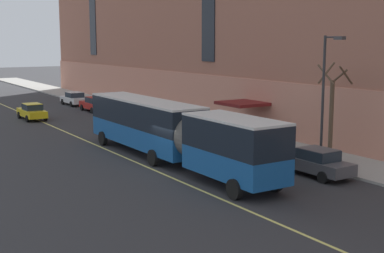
# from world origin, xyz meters

# --- Properties ---
(ground_plane) EXTENTS (260.00, 260.00, 0.00)m
(ground_plane) POSITION_xyz_m (0.00, 0.00, 0.00)
(ground_plane) COLOR #303033
(sidewalk) EXTENTS (4.47, 160.00, 0.15)m
(sidewalk) POSITION_xyz_m (9.23, 3.00, 0.07)
(sidewalk) COLOR #9E9B93
(sidewalk) RESTS_ON ground
(city_bus) EXTENTS (2.89, 19.02, 3.62)m
(city_bus) POSITION_xyz_m (0.37, 1.23, 2.10)
(city_bus) COLOR #19569E
(city_bus) RESTS_ON ground
(parked_car_darkgray_0) EXTENTS (1.98, 4.59, 1.56)m
(parked_car_darkgray_0) POSITION_xyz_m (5.67, -5.65, 0.78)
(parked_car_darkgray_0) COLOR #4C4C51
(parked_car_darkgray_0) RESTS_ON ground
(parked_car_white_1) EXTENTS (2.08, 4.39, 1.56)m
(parked_car_white_1) POSITION_xyz_m (5.91, 4.83, 0.78)
(parked_car_white_1) COLOR silver
(parked_car_white_1) RESTS_ON ground
(parked_car_red_2) EXTENTS (2.04, 4.76, 1.56)m
(parked_car_red_2) POSITION_xyz_m (5.67, 26.76, 0.79)
(parked_car_red_2) COLOR #B21E19
(parked_car_red_2) RESTS_ON ground
(parked_car_navy_3) EXTENTS (2.11, 4.44, 1.56)m
(parked_car_navy_3) POSITION_xyz_m (5.88, 18.37, 0.78)
(parked_car_navy_3) COLOR navy
(parked_car_navy_3) RESTS_ON ground
(parked_car_white_6) EXTENTS (2.03, 4.73, 1.56)m
(parked_car_white_6) POSITION_xyz_m (5.70, 33.30, 0.78)
(parked_car_white_6) COLOR silver
(parked_car_white_6) RESTS_ON ground
(taxi_cab) EXTENTS (1.92, 4.57, 1.56)m
(taxi_cab) POSITION_xyz_m (-1.70, 24.27, 0.78)
(taxi_cab) COLOR yellow
(taxi_cab) RESTS_ON ground
(street_tree_mid_block) EXTENTS (1.87, 1.85, 5.96)m
(street_tree_mid_block) POSITION_xyz_m (9.40, -3.19, 3.20)
(street_tree_mid_block) COLOR brown
(street_tree_mid_block) RESTS_ON sidewalk
(street_lamp) EXTENTS (0.36, 1.48, 7.58)m
(street_lamp) POSITION_xyz_m (7.59, -4.36, 4.74)
(street_lamp) COLOR #2D2D30
(street_lamp) RESTS_ON sidewalk
(lane_centerline) EXTENTS (0.16, 140.00, 0.01)m
(lane_centerline) POSITION_xyz_m (-1.33, 3.00, 0.00)
(lane_centerline) COLOR #E0D66B
(lane_centerline) RESTS_ON ground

